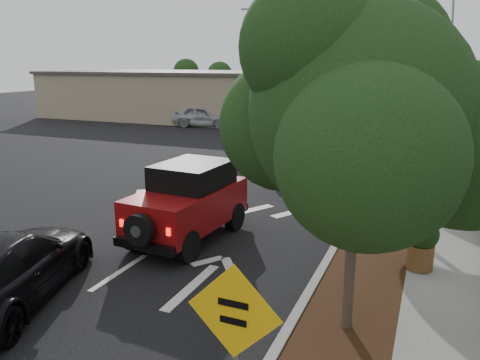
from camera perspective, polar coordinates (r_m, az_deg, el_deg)
The scene contains 18 objects.
ground at distance 12.05m, azimuth -14.46°, elevation -10.81°, with size 120.00×120.00×0.00m, color black.
curb at distance 21.30m, azimuth 16.09°, elevation 0.27°, with size 0.20×70.00×0.15m, color #9E9B93.
planting_strip at distance 21.22m, azimuth 18.76°, elevation -0.02°, with size 1.80×70.00×0.12m, color black.
sidewalk at distance 21.20m, azimuth 23.87°, elevation -0.51°, with size 2.00×70.00×0.12m, color gray.
commercial_building at distance 44.93m, azimuth -8.06°, elevation 10.25°, with size 22.00×12.00×4.00m, color gray.
transmission_tower at distance 56.83m, azimuth 21.95°, elevation 8.16°, with size 7.00×4.00×28.00m, color slate, non-canonical shape.
street_tree_near at distance 9.60m, azimuth 12.77°, elevation -17.59°, with size 3.80×3.80×5.92m, color black, non-canonical shape.
street_tree_mid at distance 15.96m, azimuth 17.24°, elevation -4.72°, with size 3.20×3.20×5.32m, color black, non-canonical shape.
street_tree_far at distance 22.21m, azimuth 18.95°, elevation 0.41°, with size 3.40×3.40×5.62m, color black, non-canonical shape.
light_pole_a at distance 37.40m, azimuth 1.60°, elevation 6.53°, with size 2.00×0.22×9.00m, color slate, non-canonical shape.
light_pole_b at distance 49.00m, azimuth 5.59°, elevation 8.29°, with size 2.00×0.22×9.00m, color slate, non-canonical shape.
red_jeep at distance 13.57m, azimuth -5.96°, elevation -2.49°, with size 2.18×4.41×2.21m.
silver_suv_ahead at distance 20.94m, azimuth 8.76°, elevation 2.29°, with size 2.44×5.29×1.47m, color #A4A8AC.
black_suv_oncoming at distance 11.21m, azimuth -26.88°, elevation -9.55°, with size 2.19×5.38×1.56m, color black.
silver_sedan_oncoming at distance 24.11m, azimuth 2.79°, elevation 3.78°, with size 1.36×3.91×1.29m, color #9EA0A5.
parked_suv at distance 37.38m, azimuth -4.47°, elevation 7.76°, with size 1.95×4.85×1.65m, color #A7A9AE.
speed_hump_sign at distance 5.93m, azimuth -0.70°, elevation -18.43°, with size 1.22×0.11×2.60m.
terracotta_planter at distance 12.07m, azimuth 21.31°, elevation -6.64°, with size 0.77×0.77×1.35m.
Camera 1 is at (6.78, -8.61, 5.01)m, focal length 35.00 mm.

